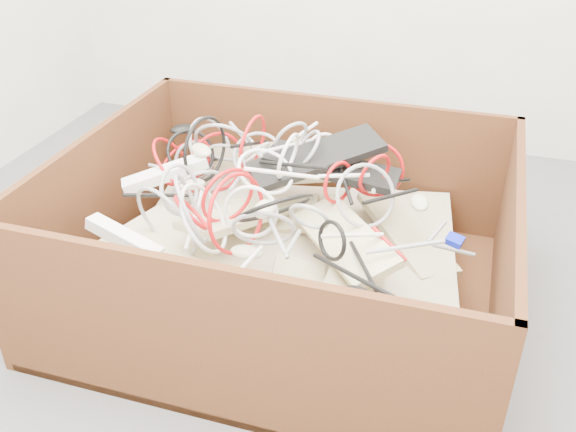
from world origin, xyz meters
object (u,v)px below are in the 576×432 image
(cardboard_box, at_px, (280,264))
(power_strip_left, at_px, (165,173))
(power_strip_right, at_px, (124,238))
(vga_plug, at_px, (455,240))

(cardboard_box, distance_m, power_strip_left, 0.48)
(power_strip_right, bearing_deg, cardboard_box, 50.57)
(cardboard_box, xyz_separation_m, vga_plug, (0.52, -0.08, 0.25))
(power_strip_right, relative_size, vga_plug, 5.50)
(power_strip_left, bearing_deg, cardboard_box, -38.17)
(power_strip_left, bearing_deg, vga_plug, -38.15)
(cardboard_box, distance_m, vga_plug, 0.58)
(power_strip_right, xyz_separation_m, vga_plug, (0.89, 0.21, 0.04))
(cardboard_box, bearing_deg, power_strip_left, 171.16)
(cardboard_box, relative_size, vga_plug, 29.54)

